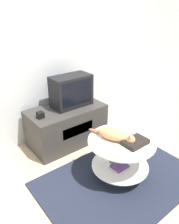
# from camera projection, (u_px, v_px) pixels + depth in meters

# --- Properties ---
(ground_plane) EXTENTS (12.00, 12.00, 0.00)m
(ground_plane) POSITION_uv_depth(u_px,v_px,m) (119.00, 181.00, 2.56)
(ground_plane) COLOR tan
(wall_back) EXTENTS (8.00, 0.05, 2.60)m
(wall_back) POSITION_uv_depth(u_px,v_px,m) (50.00, 50.00, 3.01)
(wall_back) COLOR silver
(wall_back) RESTS_ON ground_plane
(rug) EXTENTS (1.79, 1.24, 0.02)m
(rug) POSITION_uv_depth(u_px,v_px,m) (119.00, 180.00, 2.55)
(rug) COLOR #1E2333
(rug) RESTS_ON ground_plane
(tv_stand) EXTENTS (1.08, 0.58, 0.56)m
(tv_stand) POSITION_uv_depth(u_px,v_px,m) (67.00, 125.00, 3.18)
(tv_stand) COLOR #33302D
(tv_stand) RESTS_ON ground_plane
(tv) EXTENTS (0.56, 0.30, 0.44)m
(tv) POSITION_uv_depth(u_px,v_px,m) (71.00, 91.00, 3.05)
(tv) COLOR black
(tv) RESTS_ON tv_stand
(speaker) EXTENTS (0.08, 0.08, 0.08)m
(speaker) POSITION_uv_depth(u_px,v_px,m) (40.00, 115.00, 2.77)
(speaker) COLOR black
(speaker) RESTS_ON tv_stand
(coffee_table) EXTENTS (0.75, 0.75, 0.49)m
(coffee_table) POSITION_uv_depth(u_px,v_px,m) (121.00, 153.00, 2.48)
(coffee_table) COLOR #B2B2B7
(coffee_table) RESTS_ON rug
(dvd_box) EXTENTS (0.27, 0.18, 0.05)m
(dvd_box) POSITION_uv_depth(u_px,v_px,m) (135.00, 142.00, 2.32)
(dvd_box) COLOR black
(dvd_box) RESTS_ON coffee_table
(cat) EXTENTS (0.29, 0.54, 0.13)m
(cat) POSITION_uv_depth(u_px,v_px,m) (115.00, 135.00, 2.39)
(cat) COLOR tan
(cat) RESTS_ON coffee_table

